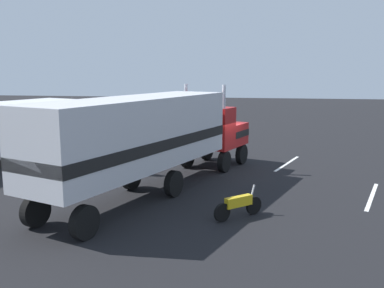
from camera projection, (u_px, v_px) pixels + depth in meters
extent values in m
plane|color=black|center=(222.00, 169.00, 22.75)|extent=(120.00, 120.00, 0.00)
cube|color=silver|center=(287.00, 163.00, 23.98)|extent=(4.20, 1.62, 0.01)
cube|color=silver|center=(372.00, 196.00, 17.74)|extent=(4.23, 1.52, 0.01)
cube|color=#B21919|center=(222.00, 133.00, 23.97)|extent=(2.54, 2.96, 1.20)
cube|color=#B21919|center=(209.00, 128.00, 22.51)|extent=(2.16, 2.83, 2.20)
cube|color=silver|center=(229.00, 131.00, 24.77)|extent=(0.79, 2.00, 1.08)
cube|color=black|center=(222.00, 132.00, 23.96)|extent=(2.55, 3.00, 0.36)
cylinder|color=silver|center=(186.00, 116.00, 22.46)|extent=(0.18, 0.18, 3.40)
cylinder|color=silver|center=(224.00, 119.00, 21.40)|extent=(0.18, 0.18, 3.40)
cube|color=silver|center=(137.00, 132.00, 16.96)|extent=(10.76, 6.00, 2.80)
cube|color=black|center=(137.00, 143.00, 17.03)|extent=(10.77, 6.04, 0.44)
cylinder|color=silver|center=(192.00, 147.00, 23.71)|extent=(1.44, 1.04, 0.64)
cylinder|color=black|center=(207.00, 150.00, 24.95)|extent=(1.14, 0.65, 1.10)
cylinder|color=black|center=(242.00, 154.00, 23.89)|extent=(1.14, 0.65, 1.10)
cylinder|color=black|center=(187.00, 157.00, 22.98)|extent=(1.14, 0.65, 1.10)
cylinder|color=black|center=(224.00, 162.00, 21.91)|extent=(1.14, 0.65, 1.10)
cylinder|color=black|center=(131.00, 177.00, 18.73)|extent=(1.14, 0.65, 1.10)
cylinder|color=black|center=(174.00, 184.00, 17.66)|extent=(1.14, 0.65, 1.10)
cylinder|color=black|center=(36.00, 211.00, 14.22)|extent=(1.14, 0.65, 1.10)
cylinder|color=black|center=(85.00, 222.00, 13.16)|extent=(1.14, 0.65, 1.10)
cylinder|color=#2D3347|center=(136.00, 167.00, 21.35)|extent=(0.18, 0.18, 0.82)
cylinder|color=#2D3347|center=(133.00, 167.00, 21.26)|extent=(0.18, 0.18, 0.82)
cylinder|color=#333338|center=(134.00, 153.00, 21.18)|extent=(0.34, 0.34, 0.58)
sphere|color=tan|center=(134.00, 145.00, 21.11)|extent=(0.23, 0.23, 0.23)
cube|color=black|center=(132.00, 152.00, 21.33)|extent=(0.30, 0.29, 0.36)
cylinder|color=black|center=(36.00, 144.00, 27.43)|extent=(1.03, 0.61, 1.00)
cylinder|color=black|center=(61.00, 147.00, 26.32)|extent=(1.03, 0.61, 1.00)
cylinder|color=black|center=(254.00, 205.00, 15.51)|extent=(0.52, 0.55, 0.66)
cylinder|color=black|center=(222.00, 213.00, 14.72)|extent=(0.52, 0.55, 0.66)
cube|color=gold|center=(239.00, 201.00, 15.07)|extent=(0.92, 0.97, 0.36)
cylinder|color=silver|center=(252.00, 194.00, 15.38)|extent=(0.24, 0.26, 0.69)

